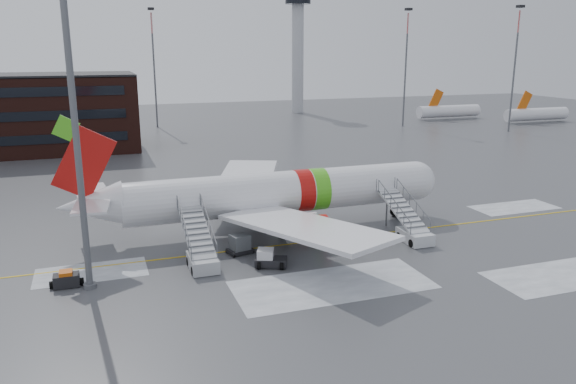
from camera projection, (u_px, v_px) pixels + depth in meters
name	position (u px, v px, depth m)	size (l,w,h in m)	color
ground	(349.00, 233.00, 50.49)	(260.00, 260.00, 0.00)	#494C4F
airliner	(271.00, 194.00, 50.54)	(35.03, 32.97, 11.18)	white
airstair_fwd	(410.00, 228.00, 48.53)	(2.05, 7.70, 3.48)	silver
airstair_aft	(201.00, 252.00, 42.68)	(2.05, 7.70, 3.48)	#A6A9AD
pushback_tug	(269.00, 259.00, 42.62)	(2.71, 2.41, 1.37)	black
uld_container	(240.00, 245.00, 45.38)	(2.20, 1.81, 1.58)	black
baggage_tractor	(66.00, 280.00, 39.02)	(2.25, 1.04, 1.17)	black
light_mast_near	(70.00, 69.00, 35.31)	(1.20, 1.20, 28.94)	#595B60
control_tower	(298.00, 38.00, 142.34)	(6.40, 6.40, 30.00)	#B2B5BA
light_mast_far_ne	(406.00, 60.00, 117.21)	(1.20, 1.20, 24.25)	#595B60
light_mast_far_n	(154.00, 60.00, 115.86)	(1.20, 1.20, 24.25)	#595B60
light_mast_far_e	(515.00, 61.00, 109.52)	(1.20, 1.20, 24.25)	#595B60
distant_aircraft	(476.00, 121.00, 129.01)	(35.00, 18.00, 8.00)	#D8590C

